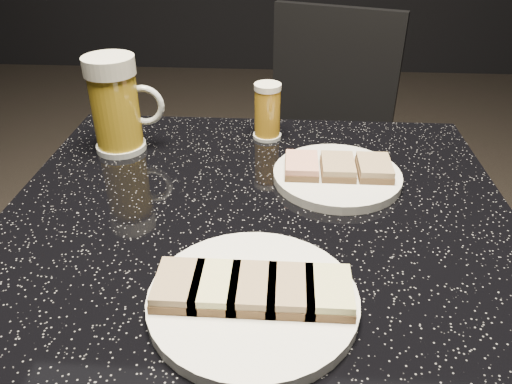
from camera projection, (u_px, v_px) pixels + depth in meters
The scene contains 8 objects.
plate_large at pixel (253, 300), 0.53m from camera, with size 0.22×0.22×0.01m, color white.
plate_small at pixel (337, 176), 0.75m from camera, with size 0.19×0.19×0.01m, color white.
table at pixel (256, 350), 0.78m from camera, with size 0.70×0.70×0.75m.
beer_mug at pixel (116, 105), 0.80m from camera, with size 0.12×0.08×0.16m.
beer_tumbler at pixel (267, 112), 0.86m from camera, with size 0.05×0.05×0.10m.
chair at pixel (320, 142), 1.45m from camera, with size 0.47×0.47×0.85m.
canapes_on_plate_large at pixel (253, 288), 0.52m from camera, with size 0.21×0.07×0.02m.
canapes_on_plate_small at pixel (338, 167), 0.74m from camera, with size 0.16×0.07×0.02m.
Camera 1 is at (0.03, -0.54, 1.13)m, focal length 35.00 mm.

